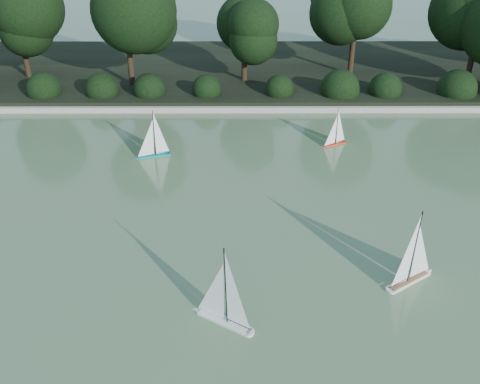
# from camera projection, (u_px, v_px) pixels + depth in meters

# --- Properties ---
(ground) EXTENTS (80.00, 80.00, 0.00)m
(ground) POSITION_uv_depth(u_px,v_px,m) (196.00, 291.00, 9.80)
(ground) COLOR #3F5533
(ground) RESTS_ON ground
(pond_coping) EXTENTS (40.00, 0.35, 0.18)m
(pond_coping) POSITION_uv_depth(u_px,v_px,m) (214.00, 109.00, 17.56)
(pond_coping) COLOR gray
(pond_coping) RESTS_ON ground
(far_bank) EXTENTS (40.00, 8.00, 0.30)m
(far_bank) POSITION_uv_depth(u_px,v_px,m) (218.00, 71.00, 21.00)
(far_bank) COLOR black
(far_bank) RESTS_ON ground
(tree_line) EXTENTS (26.31, 3.93, 4.39)m
(tree_line) POSITION_uv_depth(u_px,v_px,m) (251.00, 13.00, 18.41)
(tree_line) COLOR black
(tree_line) RESTS_ON ground
(shrub_hedge) EXTENTS (29.10, 1.10, 1.10)m
(shrub_hedge) POSITION_uv_depth(u_px,v_px,m) (215.00, 89.00, 18.16)
(shrub_hedge) COLOR black
(shrub_hedge) RESTS_ON ground
(sailboat_white_a) EXTENTS (1.14, 0.80, 1.71)m
(sailboat_white_a) POSITION_uv_depth(u_px,v_px,m) (220.00, 309.00, 9.00)
(sailboat_white_a) COLOR silver
(sailboat_white_a) RESTS_ON ground
(sailboat_white_b) EXTENTS (1.12, 0.82, 1.70)m
(sailboat_white_b) POSITION_uv_depth(u_px,v_px,m) (414.00, 269.00, 9.93)
(sailboat_white_b) COLOR silver
(sailboat_white_b) RESTS_ON ground
(sailboat_orange) EXTENTS (0.80, 0.51, 1.17)m
(sailboat_orange) POSITION_uv_depth(u_px,v_px,m) (334.00, 139.00, 15.22)
(sailboat_orange) COLOR red
(sailboat_orange) RESTS_ON ground
(sailboat_teal) EXTENTS (1.02, 0.48, 1.41)m
(sailboat_teal) POSITION_uv_depth(u_px,v_px,m) (151.00, 149.00, 14.55)
(sailboat_teal) COLOR #0A7D7D
(sailboat_teal) RESTS_ON ground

